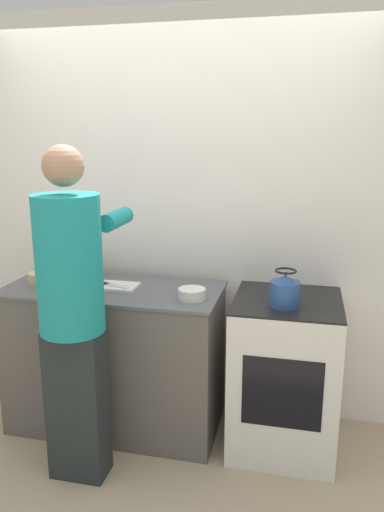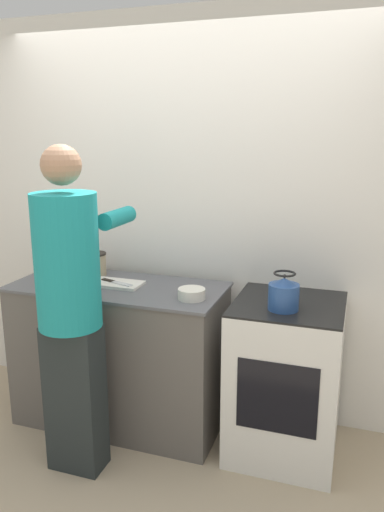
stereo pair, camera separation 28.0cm
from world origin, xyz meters
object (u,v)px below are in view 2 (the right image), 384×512
object	(u,v)px
oven	(285,378)
bowl_prep	(192,294)
person	(71,302)
knife	(116,282)
cutting_board	(117,284)
canister_jar	(95,264)
kettle	(284,294)

from	to	relation	value
oven	bowl_prep	distance (m)	0.74
person	knife	size ratio (longest dim) A/B	7.51
cutting_board	person	bearing A→B (deg)	-91.62
person	knife	distance (m)	0.49
person	bowl_prep	bearing A→B (deg)	36.52
cutting_board	bowl_prep	bearing A→B (deg)	-11.03
bowl_prep	cutting_board	bearing A→B (deg)	168.97
oven	cutting_board	xyz separation A→B (m)	(-1.06, -0.02, 0.48)
knife	canister_jar	size ratio (longest dim) A/B	1.57
kettle	bowl_prep	bearing A→B (deg)	-179.60
person	cutting_board	distance (m)	0.50
kettle	bowl_prep	world-z (taller)	kettle
canister_jar	kettle	bearing A→B (deg)	-11.25
person	knife	world-z (taller)	person
kettle	oven	bearing A→B (deg)	82.41
knife	canister_jar	xyz separation A→B (m)	(-0.23, 0.17, 0.06)
canister_jar	bowl_prep	bearing A→B (deg)	-18.73
person	bowl_prep	size ratio (longest dim) A/B	11.49
person	canister_jar	size ratio (longest dim) A/B	11.78
oven	kettle	distance (m)	0.56
cutting_board	knife	world-z (taller)	knife
cutting_board	kettle	world-z (taller)	kettle
knife	bowl_prep	distance (m)	0.54
oven	cutting_board	bearing A→B (deg)	-178.93
oven	kettle	size ratio (longest dim) A/B	4.44
kettle	cutting_board	bearing A→B (deg)	174.60
knife	bowl_prep	xyz separation A→B (m)	(0.53, -0.09, 0.01)
cutting_board	canister_jar	size ratio (longest dim) A/B	2.05
oven	knife	distance (m)	1.17
oven	canister_jar	size ratio (longest dim) A/B	6.05
person	bowl_prep	world-z (taller)	person
cutting_board	bowl_prep	xyz separation A→B (m)	(0.53, -0.10, 0.02)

